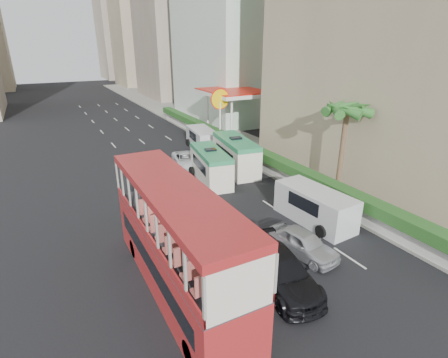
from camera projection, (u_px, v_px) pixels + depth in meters
ground_plane at (283, 253)px, 18.81m from camera, size 200.00×200.00×0.00m
double_decker_bus at (177, 240)px, 15.25m from camera, size 2.50×11.00×5.06m
car_silver_lane_a at (268, 283)px, 16.46m from camera, size 1.66×3.98×1.28m
car_silver_lane_b at (302, 254)px, 18.75m from camera, size 2.28×4.28×1.38m
car_black at (280, 284)px, 16.41m from camera, size 2.93×5.62×1.56m
van_asset at (186, 166)px, 32.15m from camera, size 2.70×4.58×1.20m
minibus_near at (211, 166)px, 28.22m from camera, size 2.85×6.05×2.58m
minibus_far at (236, 155)px, 30.57m from camera, size 3.07×6.65×2.84m
panel_van_near at (315, 206)px, 21.80m from camera, size 2.48×5.43×2.12m
panel_van_far at (202, 139)px, 36.96m from camera, size 2.74×5.47×2.10m
sidewalk at (219, 133)px, 43.25m from camera, size 6.00×120.00×0.18m
kerb_wall at (246, 156)px, 32.78m from camera, size 0.30×44.00×1.00m
hedge at (246, 147)px, 32.47m from camera, size 1.10×44.00×0.70m
palm_tree at (342, 154)px, 24.29m from camera, size 0.36×0.36×6.40m
shell_station at (234, 114)px, 41.08m from camera, size 6.50×8.00×5.50m
tower_far_b at (121, 9)px, 104.32m from camera, size 14.00×14.00×40.00m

